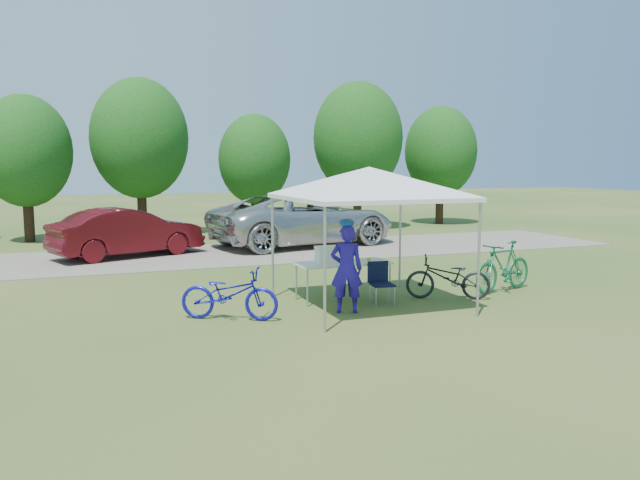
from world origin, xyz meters
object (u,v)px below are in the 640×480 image
at_px(folding_chair, 380,279).
at_px(minivan, 304,219).
at_px(folding_table, 343,264).
at_px(bike_blue, 229,294).
at_px(cooler, 328,255).
at_px(bike_dark, 448,278).
at_px(cyclist, 347,269).
at_px(bike_green, 503,267).
at_px(sedan, 127,232).

xyz_separation_m(folding_chair, minivan, (1.56, 9.04, 0.42)).
relative_size(folding_table, bike_blue, 1.07).
bearing_deg(cooler, bike_dark, -16.68).
xyz_separation_m(cyclist, minivan, (2.50, 9.51, 0.09)).
height_order(cooler, minivan, minivan).
xyz_separation_m(cyclist, bike_green, (3.98, 0.56, -0.28)).
relative_size(bike_blue, minivan, 0.28).
xyz_separation_m(folding_chair, cyclist, (-0.94, -0.47, 0.34)).
xyz_separation_m(bike_dark, minivan, (0.07, 9.18, 0.46)).
xyz_separation_m(bike_green, minivan, (-1.48, 8.94, 0.36)).
bearing_deg(bike_green, bike_dark, -97.65).
height_order(bike_dark, sedan, sedan).
height_order(bike_blue, bike_dark, bike_blue).
bearing_deg(minivan, folding_chair, 159.55).
relative_size(folding_chair, sedan, 0.19).
xyz_separation_m(folding_table, cooler, (-0.34, 0.00, 0.22)).
distance_m(cooler, bike_blue, 2.40).
xyz_separation_m(folding_chair, sedan, (-4.28, 8.41, 0.26)).
xyz_separation_m(folding_table, bike_green, (3.60, -0.48, -0.19)).
bearing_deg(bike_blue, bike_green, -57.91).
relative_size(cooler, sedan, 0.11).
xyz_separation_m(cooler, cyclist, (-0.03, -1.04, -0.13)).
bearing_deg(minivan, bike_blue, 142.56).
xyz_separation_m(bike_blue, minivan, (4.68, 9.26, 0.45)).
distance_m(folding_table, bike_green, 3.64).
bearing_deg(cyclist, folding_table, -89.89).
height_order(cyclist, bike_blue, cyclist).
bearing_deg(bike_dark, bike_green, 126.32).
relative_size(folding_table, cyclist, 1.15).
bearing_deg(bike_dark, minivan, -152.92).
xyz_separation_m(folding_table, cyclist, (-0.38, -1.04, 0.09)).
xyz_separation_m(bike_green, sedan, (-7.32, 8.31, 0.20)).
bearing_deg(bike_blue, sedan, 36.83).
xyz_separation_m(folding_table, folding_chair, (0.56, -0.57, -0.25)).
distance_m(folding_chair, bike_blue, 3.12).
relative_size(cyclist, minivan, 0.26).
xyz_separation_m(bike_blue, bike_green, (6.15, 0.32, 0.08)).
bearing_deg(cyclist, bike_dark, -152.47).
distance_m(folding_table, folding_chair, 0.84).
relative_size(folding_table, bike_dark, 1.11).
height_order(minivan, sedan, minivan).
distance_m(cooler, bike_green, 4.00).
bearing_deg(bike_blue, bike_dark, -59.89).
distance_m(folding_table, cyclist, 1.11).
distance_m(cooler, sedan, 8.53).
distance_m(cyclist, bike_dark, 2.48).
height_order(cooler, bike_blue, cooler).
height_order(cyclist, minivan, minivan).
xyz_separation_m(folding_chair, bike_blue, (-3.11, -0.22, -0.02)).
height_order(folding_chair, minivan, minivan).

